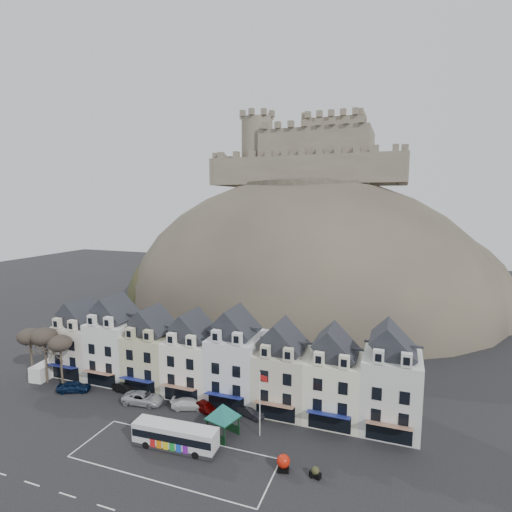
{
  "coord_description": "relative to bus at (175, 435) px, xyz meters",
  "views": [
    {
      "loc": [
        24.07,
        -33.13,
        27.57
      ],
      "look_at": [
        3.22,
        24.0,
        19.27
      ],
      "focal_mm": 28.0,
      "sensor_mm": 36.0,
      "label": 1
    }
  ],
  "objects": [
    {
      "name": "tree_left_far",
      "position": [
        -30.29,
        7.64,
        5.36
      ],
      "size": [
        3.61,
        3.61,
        8.24
      ],
      "color": "#3C3226",
      "rests_on": "ground"
    },
    {
      "name": "ground",
      "position": [
        -1.29,
        -2.86,
        -1.54
      ],
      "size": [
        300.0,
        300.0,
        0.0
      ],
      "primitive_type": "plane",
      "color": "black",
      "rests_on": "ground"
    },
    {
      "name": "castle_hill",
      "position": [
        -0.03,
        66.09,
        -1.43
      ],
      "size": [
        100.0,
        76.0,
        68.0
      ],
      "color": "#3E3630",
      "rests_on": "ground"
    },
    {
      "name": "bus",
      "position": [
        0.0,
        0.0,
        0.0
      ],
      "size": [
        9.95,
        2.79,
        2.78
      ],
      "rotation": [
        0.0,
        0.0,
        0.05
      ],
      "color": "#262628",
      "rests_on": "ground"
    },
    {
      "name": "white_van",
      "position": [
        -29.04,
        9.14,
        -0.36
      ],
      "size": [
        2.83,
        5.37,
        2.35
      ],
      "rotation": [
        0.0,
        0.0,
        0.12
      ],
      "color": "white",
      "rests_on": "ground"
    },
    {
      "name": "castle",
      "position": [
        -0.78,
        73.07,
        38.66
      ],
      "size": [
        50.2,
        22.2,
        22.0
      ],
      "color": "#6B5F52",
      "rests_on": "ground"
    },
    {
      "name": "tree_left_mid",
      "position": [
        -27.29,
        7.64,
        5.7
      ],
      "size": [
        3.78,
        3.78,
        8.64
      ],
      "color": "#3C3226",
      "rests_on": "ground"
    },
    {
      "name": "car_white",
      "position": [
        -2.85,
        8.15,
        -0.84
      ],
      "size": [
        5.17,
        3.27,
        1.4
      ],
      "primitive_type": "imported",
      "rotation": [
        0.0,
        0.0,
        1.87
      ],
      "color": "white",
      "rests_on": "ground"
    },
    {
      "name": "tree_left_near",
      "position": [
        -24.29,
        7.64,
        5.02
      ],
      "size": [
        3.43,
        3.43,
        7.84
      ],
      "color": "#3C3226",
      "rests_on": "ground"
    },
    {
      "name": "planter_west",
      "position": [
        15.71,
        0.64,
        -1.1
      ],
      "size": [
        1.0,
        0.73,
        0.9
      ],
      "rotation": [
        0.0,
        0.0,
        0.35
      ],
      "color": "black",
      "rests_on": "ground"
    },
    {
      "name": "townhouse_terrace",
      "position": [
        -1.14,
        13.11,
        3.76
      ],
      "size": [
        54.4,
        9.35,
        11.8
      ],
      "color": "silver",
      "rests_on": "ground"
    },
    {
      "name": "coach_bay_markings",
      "position": [
        0.71,
        -1.61,
        -1.54
      ],
      "size": [
        22.0,
        7.5,
        0.01
      ],
      "primitive_type": "cube",
      "color": "silver",
      "rests_on": "ground"
    },
    {
      "name": "bus_shelter",
      "position": [
        4.06,
        3.93,
        1.65
      ],
      "size": [
        6.23,
        6.23,
        4.1
      ],
      "rotation": [
        0.0,
        0.0,
        -0.27
      ],
      "color": "black",
      "rests_on": "ground"
    },
    {
      "name": "car_black",
      "position": [
        -13.65,
        9.08,
        -0.8
      ],
      "size": [
        4.64,
        2.19,
        1.47
      ],
      "primitive_type": "imported",
      "rotation": [
        0.0,
        0.0,
        1.42
      ],
      "color": "black",
      "rests_on": "ground"
    },
    {
      "name": "flagpole",
      "position": [
        8.19,
        5.51,
        2.98
      ],
      "size": [
        1.09,
        0.43,
        7.92
      ],
      "rotation": [
        0.0,
        0.0,
        -0.34
      ],
      "color": "silver",
      "rests_on": "ground"
    },
    {
      "name": "car_silver",
      "position": [
        -9.52,
        7.22,
        -0.75
      ],
      "size": [
        5.87,
        3.27,
        1.58
      ],
      "primitive_type": "imported",
      "rotation": [
        0.0,
        0.0,
        1.69
      ],
      "color": "#B7BBBF",
      "rests_on": "ground"
    },
    {
      "name": "car_charcoal",
      "position": [
        5.51,
        9.14,
        -0.88
      ],
      "size": [
        4.2,
        2.63,
        1.31
      ],
      "primitive_type": "imported",
      "rotation": [
        0.0,
        0.0,
        1.23
      ],
      "color": "black",
      "rests_on": "ground"
    },
    {
      "name": "car_maroon",
      "position": [
        -0.49,
        8.22,
        -0.84
      ],
      "size": [
        4.4,
        3.09,
        1.39
      ],
      "primitive_type": "imported",
      "rotation": [
        0.0,
        0.0,
        1.17
      ],
      "color": "#550504",
      "rests_on": "ground"
    },
    {
      "name": "car_navy",
      "position": [
        -21.09,
        6.64,
        -0.75
      ],
      "size": [
        5.0,
        3.59,
        1.58
      ],
      "primitive_type": "imported",
      "rotation": [
        0.0,
        0.0,
        1.99
      ],
      "color": "#0B1937",
      "rests_on": "ground"
    },
    {
      "name": "planter_east",
      "position": [
        15.77,
        0.64,
        -0.99
      ],
      "size": [
        1.26,
        0.9,
        1.14
      ],
      "rotation": [
        0.0,
        0.0,
        -0.32
      ],
      "color": "black",
      "rests_on": "ground"
    },
    {
      "name": "red_buoy",
      "position": [
        12.45,
        0.56,
        -0.65
      ],
      "size": [
        1.4,
        1.4,
        1.73
      ],
      "rotation": [
        0.0,
        0.0,
        0.22
      ],
      "color": "black",
      "rests_on": "ground"
    }
  ]
}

